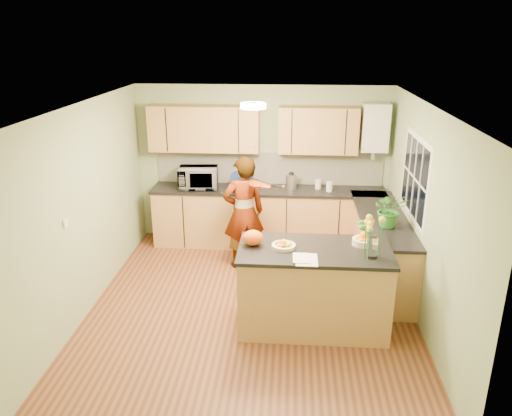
{
  "coord_description": "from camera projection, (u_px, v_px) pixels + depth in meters",
  "views": [
    {
      "loc": [
        0.45,
        -5.49,
        3.29
      ],
      "look_at": [
        0.02,
        0.5,
        1.13
      ],
      "focal_mm": 35.0,
      "sensor_mm": 36.0,
      "label": 1
    }
  ],
  "objects": [
    {
      "name": "violin",
      "position": [
        257.0,
        184.0,
        6.72
      ],
      "size": [
        0.66,
        0.57,
        0.16
      ],
      "primitive_type": null,
      "rotation": [
        0.17,
        0.0,
        -0.61
      ],
      "color": "#561805",
      "rests_on": "violinist"
    },
    {
      "name": "orange_bag",
      "position": [
        253.0,
        238.0,
        5.63
      ],
      "size": [
        0.26,
        0.23,
        0.18
      ],
      "primitive_type": "ellipsoid",
      "rotation": [
        0.0,
        0.0,
        0.14
      ],
      "color": "#F75614",
      "rests_on": "peninsula_island"
    },
    {
      "name": "violinist",
      "position": [
        244.0,
        213.0,
        7.11
      ],
      "size": [
        0.7,
        0.58,
        1.66
      ],
      "primitive_type": "imported",
      "rotation": [
        0.0,
        0.0,
        3.48
      ],
      "color": "tan",
      "rests_on": "floor"
    },
    {
      "name": "ceiling_lamp",
      "position": [
        253.0,
        106.0,
        5.75
      ],
      "size": [
        0.3,
        0.3,
        0.07
      ],
      "color": "#FFEABF",
      "rests_on": "ceiling"
    },
    {
      "name": "wall_left",
      "position": [
        86.0,
        209.0,
        6.01
      ],
      "size": [
        0.02,
        4.5,
        2.5
      ],
      "primitive_type": "cube",
      "color": "#90A374",
      "rests_on": "floor"
    },
    {
      "name": "right_counter",
      "position": [
        380.0,
        248.0,
        6.82
      ],
      "size": [
        0.62,
        2.24,
        0.94
      ],
      "color": "#AC7A45",
      "rests_on": "floor"
    },
    {
      "name": "floor",
      "position": [
        252.0,
        306.0,
        6.3
      ],
      "size": [
        4.5,
        4.5,
        0.0
      ],
      "primitive_type": "plane",
      "color": "#542B18",
      "rests_on": "ground"
    },
    {
      "name": "wall_right",
      "position": [
        424.0,
        217.0,
        5.74
      ],
      "size": [
        0.02,
        4.5,
        2.5
      ],
      "primitive_type": "cube",
      "color": "#90A374",
      "rests_on": "floor"
    },
    {
      "name": "flower_vase",
      "position": [
        374.0,
        227.0,
        5.24
      ],
      "size": [
        0.29,
        0.29,
        0.53
      ],
      "rotation": [
        0.0,
        0.0,
        -0.1
      ],
      "color": "silver",
      "rests_on": "peninsula_island"
    },
    {
      "name": "wall_back",
      "position": [
        263.0,
        164.0,
        7.99
      ],
      "size": [
        4.0,
        0.02,
        2.5
      ],
      "primitive_type": "cube",
      "color": "#90A374",
      "rests_on": "floor"
    },
    {
      "name": "wall_front",
      "position": [
        227.0,
        316.0,
        3.76
      ],
      "size": [
        4.0,
        0.02,
        2.5
      ],
      "primitive_type": "cube",
      "color": "#90A374",
      "rests_on": "floor"
    },
    {
      "name": "ceiling",
      "position": [
        251.0,
        106.0,
        5.45
      ],
      "size": [
        4.0,
        4.5,
        0.02
      ],
      "primitive_type": "cube",
      "color": "white",
      "rests_on": "wall_back"
    },
    {
      "name": "jar_cream",
      "position": [
        318.0,
        184.0,
        7.77
      ],
      "size": [
        0.13,
        0.13,
        0.15
      ],
      "primitive_type": "cylinder",
      "rotation": [
        0.0,
        0.0,
        -0.4
      ],
      "color": "beige",
      "rests_on": "back_counter"
    },
    {
      "name": "light_switch",
      "position": [
        66.0,
        223.0,
        5.43
      ],
      "size": [
        0.02,
        0.09,
        0.09
      ],
      "primitive_type": "cube",
      "color": "silver",
      "rests_on": "wall_left"
    },
    {
      "name": "fruit_dish",
      "position": [
        284.0,
        245.0,
        5.58
      ],
      "size": [
        0.27,
        0.27,
        0.09
      ],
      "color": "beige",
      "rests_on": "peninsula_island"
    },
    {
      "name": "upper_cabinets",
      "position": [
        251.0,
        129.0,
        7.64
      ],
      "size": [
        3.2,
        0.34,
        0.7
      ],
      "color": "#AC7A45",
      "rests_on": "wall_back"
    },
    {
      "name": "boiler",
      "position": [
        375.0,
        128.0,
        7.5
      ],
      "size": [
        0.4,
        0.3,
        0.86
      ],
      "color": "silver",
      "rests_on": "wall_back"
    },
    {
      "name": "window_right",
      "position": [
        415.0,
        178.0,
        6.2
      ],
      "size": [
        0.01,
        1.3,
        1.05
      ],
      "color": "silver",
      "rests_on": "wall_right"
    },
    {
      "name": "back_counter",
      "position": [
        268.0,
        217.0,
        7.96
      ],
      "size": [
        3.64,
        0.62,
        0.94
      ],
      "color": "#AC7A45",
      "rests_on": "floor"
    },
    {
      "name": "peninsula_island",
      "position": [
        313.0,
        287.0,
        5.73
      ],
      "size": [
        1.72,
        0.88,
        0.98
      ],
      "color": "#AC7A45",
      "rests_on": "floor"
    },
    {
      "name": "orange_bowl",
      "position": [
        363.0,
        240.0,
        5.65
      ],
      "size": [
        0.25,
        0.25,
        0.15
      ],
      "color": "beige",
      "rests_on": "peninsula_island"
    },
    {
      "name": "jar_white",
      "position": [
        329.0,
        186.0,
        7.65
      ],
      "size": [
        0.13,
        0.13,
        0.15
      ],
      "primitive_type": "cylinder",
      "rotation": [
        0.0,
        0.0,
        -0.34
      ],
      "color": "silver",
      "rests_on": "back_counter"
    },
    {
      "name": "papers",
      "position": [
        307.0,
        259.0,
        5.29
      ],
      "size": [
        0.23,
        0.32,
        0.01
      ],
      "primitive_type": "cube",
      "color": "silver",
      "rests_on": "peninsula_island"
    },
    {
      "name": "kettle",
      "position": [
        291.0,
        181.0,
        7.75
      ],
      "size": [
        0.17,
        0.17,
        0.32
      ],
      "rotation": [
        0.0,
        0.0,
        0.27
      ],
      "color": "silver",
      "rests_on": "back_counter"
    },
    {
      "name": "potted_plant",
      "position": [
        390.0,
        209.0,
        6.23
      ],
      "size": [
        0.43,
        0.38,
        0.46
      ],
      "primitive_type": "imported",
      "rotation": [
        0.0,
        0.0,
        0.05
      ],
      "color": "#2E7C29",
      "rests_on": "right_counter"
    },
    {
      "name": "splashback",
      "position": [
        269.0,
        168.0,
        7.98
      ],
      "size": [
        3.6,
        0.02,
        0.52
      ],
      "primitive_type": "cube",
      "color": "white",
      "rests_on": "back_counter"
    },
    {
      "name": "microwave",
      "position": [
        198.0,
        178.0,
        7.79
      ],
      "size": [
        0.63,
        0.45,
        0.33
      ],
      "primitive_type": "imported",
      "rotation": [
        0.0,
        0.0,
        0.08
      ],
      "color": "silver",
      "rests_on": "back_counter"
    },
    {
      "name": "blue_box",
      "position": [
        242.0,
        181.0,
        7.76
      ],
      "size": [
        0.35,
        0.28,
        0.24
      ],
      "primitive_type": "cube",
      "rotation": [
        0.0,
        0.0,
        -0.22
      ],
      "color": "navy",
      "rests_on": "back_counter"
    }
  ]
}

